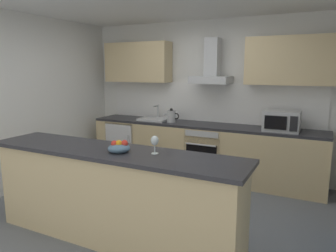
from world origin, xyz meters
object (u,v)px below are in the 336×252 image
(microwave, at_px, (282,121))
(fruit_bowl, at_px, (119,147))
(sink, at_px, (155,119))
(oven, at_px, (207,151))
(wine_glass, at_px, (155,141))
(kettle, at_px, (171,116))
(range_hood, at_px, (212,69))
(refrigerator, at_px, (127,143))

(microwave, bearing_deg, fruit_bowl, -118.43)
(sink, xyz_separation_m, fruit_bowl, (0.89, -2.33, 0.10))
(oven, height_order, microwave, microwave)
(oven, distance_m, wine_glass, 2.33)
(sink, bearing_deg, wine_glass, -61.00)
(sink, xyz_separation_m, kettle, (0.35, -0.04, 0.08))
(sink, relative_size, range_hood, 0.69)
(range_hood, bearing_deg, oven, -90.00)
(oven, height_order, fruit_bowl, fruit_bowl)
(refrigerator, bearing_deg, fruit_bowl, -57.67)
(oven, bearing_deg, wine_glass, -83.73)
(refrigerator, height_order, range_hood, range_hood)
(sink, height_order, kettle, sink)
(oven, xyz_separation_m, wine_glass, (0.24, -2.22, 0.65))
(refrigerator, xyz_separation_m, microwave, (2.70, -0.03, 0.62))
(oven, bearing_deg, range_hood, 90.00)
(wine_glass, bearing_deg, refrigerator, 129.25)
(kettle, relative_size, wine_glass, 1.62)
(oven, height_order, kettle, kettle)
(wine_glass, bearing_deg, microwave, 67.94)
(microwave, relative_size, kettle, 1.73)
(microwave, distance_m, fruit_bowl, 2.60)
(microwave, height_order, range_hood, range_hood)
(range_hood, bearing_deg, sink, -173.19)
(sink, distance_m, kettle, 0.36)
(fruit_bowl, bearing_deg, refrigerator, 122.33)
(kettle, bearing_deg, oven, 3.00)
(kettle, xyz_separation_m, range_hood, (0.64, 0.16, 0.78))
(range_hood, bearing_deg, refrigerator, -175.18)
(refrigerator, relative_size, sink, 1.70)
(oven, relative_size, sink, 1.60)
(microwave, xyz_separation_m, sink, (-2.13, 0.04, -0.12))
(oven, xyz_separation_m, kettle, (-0.64, -0.03, 0.55))
(oven, bearing_deg, refrigerator, -179.90)
(wine_glass, bearing_deg, oven, 96.27)
(microwave, relative_size, wine_glass, 2.81)
(kettle, bearing_deg, refrigerator, 178.08)
(fruit_bowl, bearing_deg, microwave, 61.57)
(wine_glass, height_order, fruit_bowl, wine_glass)
(wine_glass, bearing_deg, range_hood, 95.93)
(oven, relative_size, refrigerator, 0.94)
(range_hood, distance_m, wine_glass, 2.46)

